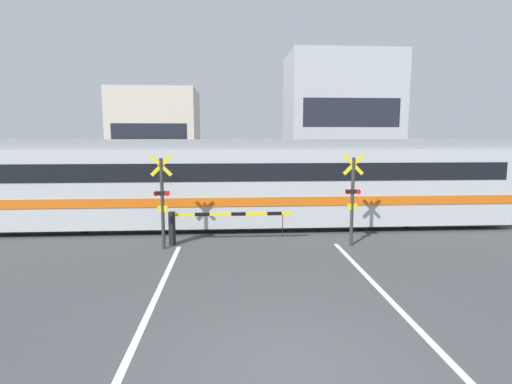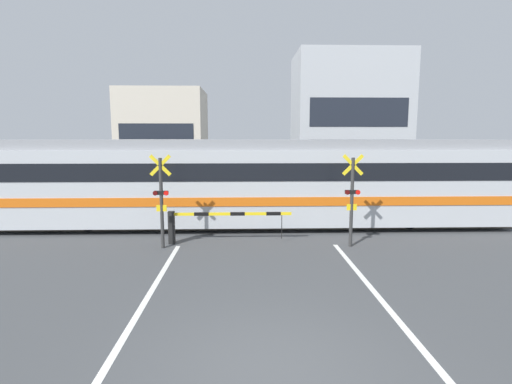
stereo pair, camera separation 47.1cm
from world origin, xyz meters
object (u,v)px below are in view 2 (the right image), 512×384
at_px(commuter_train, 250,180).
at_px(crossing_signal_right, 352,196).
at_px(crossing_barrier_near, 204,221).
at_px(crossing_signal_left, 161,197).
at_px(crossing_barrier_far, 291,196).
at_px(pedestrian, 232,184).

relative_size(commuter_train, crossing_signal_right, 6.61).
distance_m(crossing_barrier_near, crossing_signal_left, 1.62).
bearing_deg(crossing_signal_right, crossing_barrier_far, 102.42).
distance_m(crossing_signal_left, crossing_signal_right, 6.04).
height_order(commuter_train, crossing_signal_right, commuter_train).
height_order(crossing_barrier_near, crossing_signal_left, crossing_signal_left).
distance_m(crossing_barrier_far, pedestrian, 4.06).
bearing_deg(crossing_signal_right, commuter_train, 135.87).
xyz_separation_m(commuter_train, pedestrian, (-0.90, 5.63, -0.85)).
bearing_deg(commuter_train, crossing_signal_right, -44.13).
bearing_deg(crossing_signal_left, crossing_signal_right, 0.00).
bearing_deg(crossing_signal_right, pedestrian, 115.11).
relative_size(crossing_barrier_near, crossing_signal_right, 1.36).
bearing_deg(crossing_barrier_far, crossing_signal_right, -77.58).
height_order(crossing_barrier_far, crossing_signal_left, crossing_signal_left).
relative_size(commuter_train, crossing_barrier_near, 4.85).
distance_m(commuter_train, crossing_barrier_far, 3.48).
bearing_deg(crossing_signal_right, crossing_barrier_near, 174.03).
height_order(crossing_signal_right, pedestrian, crossing_signal_right).
relative_size(crossing_signal_right, pedestrian, 1.76).
height_order(crossing_barrier_far, pedestrian, pedestrian).
xyz_separation_m(crossing_barrier_far, crossing_signal_left, (-4.76, -5.81, 0.86)).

